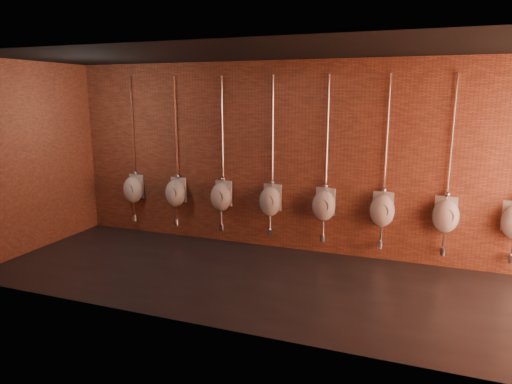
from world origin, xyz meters
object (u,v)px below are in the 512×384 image
(urinal_3, at_px, (270,200))
(urinal_5, at_px, (382,209))
(urinal_0, at_px, (133,189))
(urinal_2, at_px, (221,196))
(urinal_1, at_px, (176,192))
(urinal_4, at_px, (324,205))
(urinal_6, at_px, (446,215))

(urinal_3, relative_size, urinal_5, 1.00)
(urinal_0, relative_size, urinal_2, 1.00)
(urinal_0, height_order, urinal_1, same)
(urinal_2, height_order, urinal_4, same)
(urinal_1, bearing_deg, urinal_3, 0.00)
(urinal_3, xyz_separation_m, urinal_5, (1.86, 0.00, 0.00))
(urinal_1, distance_m, urinal_2, 0.93)
(urinal_1, relative_size, urinal_4, 1.00)
(urinal_0, xyz_separation_m, urinal_4, (3.72, 0.00, 0.00))
(urinal_0, bearing_deg, urinal_6, 0.00)
(urinal_2, height_order, urinal_3, same)
(urinal_3, height_order, urinal_5, same)
(urinal_0, bearing_deg, urinal_5, 0.00)
(urinal_0, distance_m, urinal_6, 5.58)
(urinal_0, relative_size, urinal_6, 1.00)
(urinal_3, bearing_deg, urinal_0, 180.00)
(urinal_5, distance_m, urinal_6, 0.93)
(urinal_5, bearing_deg, urinal_4, 180.00)
(urinal_1, height_order, urinal_6, same)
(urinal_0, distance_m, urinal_1, 0.93)
(urinal_3, bearing_deg, urinal_6, 0.00)
(urinal_3, xyz_separation_m, urinal_6, (2.79, 0.00, 0.00))
(urinal_0, height_order, urinal_4, same)
(urinal_1, relative_size, urinal_5, 1.00)
(urinal_2, xyz_separation_m, urinal_3, (0.93, 0.00, 0.00))
(urinal_0, distance_m, urinal_4, 3.72)
(urinal_1, xyz_separation_m, urinal_4, (2.79, 0.00, 0.00))
(urinal_0, height_order, urinal_3, same)
(urinal_5, bearing_deg, urinal_1, 180.00)
(urinal_0, bearing_deg, urinal_3, 0.00)
(urinal_0, distance_m, urinal_2, 1.86)
(urinal_1, relative_size, urinal_2, 1.00)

